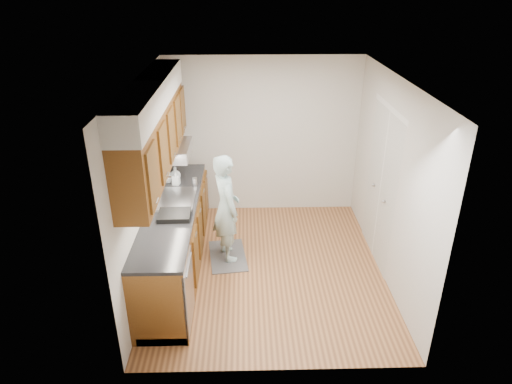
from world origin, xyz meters
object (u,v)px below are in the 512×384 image
soap_bottle_a (167,173)px  soap_bottle_b (176,178)px  steel_can (195,182)px  person (226,201)px  dish_rack (174,215)px  soap_bottle_c (175,173)px

soap_bottle_a → soap_bottle_b: 0.16m
steel_can → person: bearing=-36.4°
soap_bottle_a → dish_rack: size_ratio=0.67×
person → steel_can: (-0.43, 0.32, 0.14)m
soap_bottle_b → steel_can: bearing=-11.6°
soap_bottle_c → soap_bottle_b: bearing=-80.0°
person → soap_bottle_a: 0.96m
person → soap_bottle_a: person is taller
soap_bottle_a → soap_bottle_c: (0.10, 0.08, -0.03)m
soap_bottle_b → steel_can: (0.26, -0.05, -0.04)m
person → steel_can: person is taller
person → dish_rack: 0.83m
soap_bottle_b → dish_rack: 0.95m
soap_bottle_b → soap_bottle_c: (-0.03, 0.17, -0.01)m
soap_bottle_a → dish_rack: 1.06m
person → soap_bottle_c: person is taller
soap_bottle_a → soap_bottle_b: bearing=-35.5°
soap_bottle_c → steel_can: bearing=-37.9°
person → soap_bottle_c: 0.92m
soap_bottle_a → soap_bottle_b: size_ratio=1.24×
dish_rack → person: bearing=42.8°
soap_bottle_b → steel_can: 0.27m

